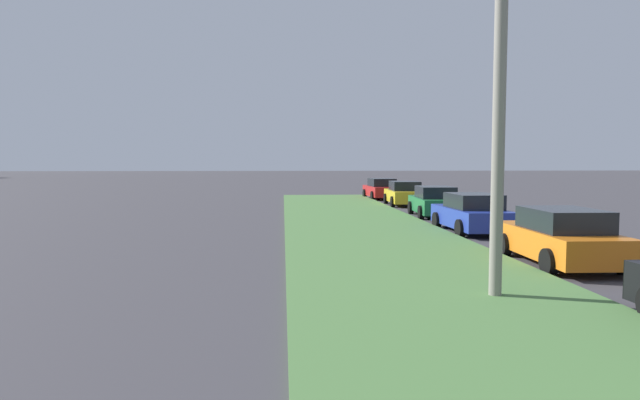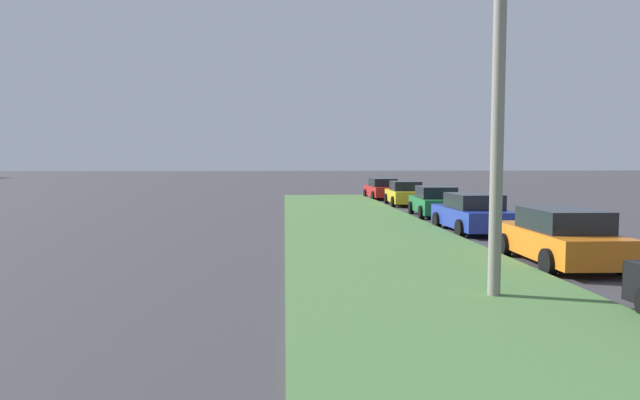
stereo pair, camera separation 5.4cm
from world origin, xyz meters
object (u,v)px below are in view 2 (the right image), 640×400
(parked_car_orange, at_px, (560,237))
(parked_car_yellow, at_px, (405,194))
(parked_car_green, at_px, (435,202))
(parked_car_red, at_px, (382,189))
(parked_car_blue, at_px, (472,213))
(streetlight, at_px, (518,69))

(parked_car_orange, relative_size, parked_car_yellow, 0.99)
(parked_car_green, height_order, parked_car_red, same)
(parked_car_blue, relative_size, parked_car_green, 0.99)
(parked_car_green, xyz_separation_m, parked_car_yellow, (6.74, -0.01, 0.00))
(streetlight, bearing_deg, parked_car_red, -5.11)
(parked_car_yellow, bearing_deg, parked_car_orange, -178.34)
(parked_car_blue, bearing_deg, parked_car_orange, 178.88)
(parked_car_green, distance_m, streetlight, 16.64)
(parked_car_blue, distance_m, streetlight, 11.03)
(parked_car_blue, xyz_separation_m, parked_car_green, (5.92, -0.23, 0.00))
(parked_car_orange, relative_size, parked_car_red, 0.99)
(streetlight, bearing_deg, parked_car_green, -10.34)
(parked_car_red, bearing_deg, parked_car_blue, 177.54)
(parked_car_orange, distance_m, parked_car_yellow, 19.17)
(parked_car_yellow, bearing_deg, streetlight, 174.86)
(parked_car_blue, relative_size, parked_car_yellow, 1.00)
(parked_car_red, bearing_deg, parked_car_orange, 177.56)
(parked_car_yellow, bearing_deg, parked_car_red, 6.18)
(parked_car_green, bearing_deg, streetlight, 172.92)
(parked_car_orange, distance_m, parked_car_green, 12.43)
(parked_car_blue, height_order, parked_car_yellow, same)
(parked_car_blue, height_order, parked_car_green, same)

